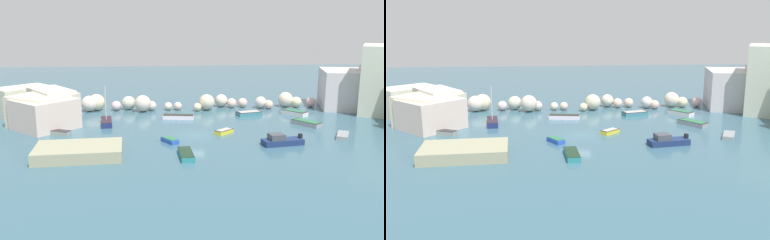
# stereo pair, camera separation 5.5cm
# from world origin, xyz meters

# --- Properties ---
(cove_water) EXTENTS (160.00, 160.00, 0.00)m
(cove_water) POSITION_xyz_m (0.00, 0.00, 0.00)
(cove_water) COLOR #385F70
(cove_water) RESTS_ON ground
(cliff_headland_left) EXTENTS (24.12, 20.97, 4.64)m
(cliff_headland_left) POSITION_xyz_m (-22.82, 10.26, 1.98)
(cliff_headland_left) COLOR beige
(cliff_headland_left) RESTS_ON ground
(rock_breakwater) EXTENTS (37.74, 5.10, 2.59)m
(rock_breakwater) POSITION_xyz_m (-0.40, 15.77, 1.10)
(rock_breakwater) COLOR beige
(rock_breakwater) RESTS_ON ground
(stone_dock) EXTENTS (9.33, 6.23, 1.24)m
(stone_dock) POSITION_xyz_m (-12.96, -7.88, 0.62)
(stone_dock) COLOR #9C9B7B
(stone_dock) RESTS_ON ground
(moored_boat_0) EXTENTS (4.59, 1.94, 0.64)m
(moored_boat_0) POSITION_xyz_m (-1.54, 8.97, 0.32)
(moored_boat_0) COLOR white
(moored_boat_0) RESTS_ON cove_water
(moored_boat_1) EXTENTS (1.95, 4.73, 5.30)m
(moored_boat_1) POSITION_xyz_m (-11.57, 6.40, 0.40)
(moored_boat_1) COLOR navy
(moored_boat_1) RESTS_ON cove_water
(moored_boat_2) EXTENTS (1.60, 4.15, 0.59)m
(moored_boat_2) POSITION_xyz_m (-1.72, -8.82, 0.29)
(moored_boat_2) COLOR teal
(moored_boat_2) RESTS_ON cove_water
(moored_boat_3) EXTENTS (3.52, 3.88, 0.70)m
(moored_boat_3) POSITION_xyz_m (16.03, 10.12, 0.37)
(moored_boat_3) COLOR silver
(moored_boat_3) RESTS_ON cove_water
(moored_boat_4) EXTENTS (3.67, 4.26, 0.65)m
(moored_boat_4) POSITION_xyz_m (15.66, 3.65, 0.34)
(moored_boat_4) COLOR gray
(moored_boat_4) RESTS_ON cove_water
(moored_boat_5) EXTENTS (4.95, 2.48, 1.35)m
(moored_boat_5) POSITION_xyz_m (9.57, -5.23, 0.50)
(moored_boat_5) COLOR navy
(moored_boat_5) RESTS_ON cove_water
(moored_boat_6) EXTENTS (2.65, 3.51, 0.49)m
(moored_boat_6) POSITION_xyz_m (17.98, -2.74, 0.24)
(moored_boat_6) COLOR gray
(moored_boat_6) RESTS_ON cove_water
(moored_boat_7) EXTENTS (2.16, 2.60, 0.56)m
(moored_boat_7) POSITION_xyz_m (-3.22, -3.20, 0.27)
(moored_boat_7) COLOR blue
(moored_boat_7) RESTS_ON cove_water
(moored_boat_8) EXTENTS (1.82, 3.42, 0.65)m
(moored_boat_8) POSITION_xyz_m (-14.92, -4.57, 0.32)
(moored_boat_8) COLOR #92979D
(moored_boat_8) RESTS_ON cove_water
(moored_boat_9) EXTENTS (3.08, 2.21, 0.56)m
(moored_boat_9) POSITION_xyz_m (-16.89, 1.58, 0.28)
(moored_boat_9) COLOR gray
(moored_boat_9) RESTS_ON cove_water
(moored_boat_10) EXTENTS (4.06, 2.51, 0.55)m
(moored_boat_10) POSITION_xyz_m (9.19, 10.76, 0.29)
(moored_boat_10) COLOR teal
(moored_boat_10) RESTS_ON cove_water
(moored_boat_11) EXTENTS (2.65, 2.50, 0.53)m
(moored_boat_11) POSITION_xyz_m (3.76, 0.37, 0.28)
(moored_boat_11) COLOR yellow
(moored_boat_11) RESTS_ON cove_water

